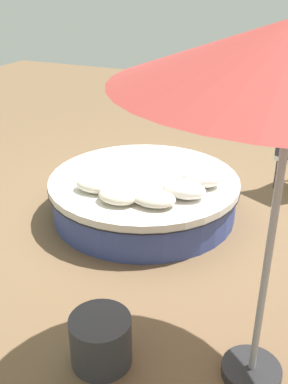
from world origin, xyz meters
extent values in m
plane|color=brown|center=(0.00, 0.00, 0.00)|extent=(16.00, 16.00, 0.00)
cylinder|color=#38478C|center=(0.00, 0.00, 0.19)|extent=(2.20, 2.20, 0.38)
cylinder|color=black|center=(0.00, 0.00, 0.38)|extent=(2.28, 2.28, 0.02)
cylinder|color=silver|center=(0.00, 0.00, 0.43)|extent=(2.27, 2.27, 0.09)
ellipsoid|color=silver|center=(0.35, 0.55, 0.55)|extent=(0.46, 0.29, 0.16)
ellipsoid|color=beige|center=(0.00, 0.69, 0.55)|extent=(0.43, 0.31, 0.15)
ellipsoid|color=beige|center=(-0.36, 0.57, 0.55)|extent=(0.49, 0.36, 0.15)
ellipsoid|color=white|center=(-0.59, 0.29, 0.57)|extent=(0.49, 0.34, 0.19)
ellipsoid|color=white|center=(-0.69, -0.08, 0.58)|extent=(0.45, 0.37, 0.21)
cylinder|color=#333338|center=(-1.36, -1.36, 0.21)|extent=(0.04, 0.04, 0.42)
cylinder|color=#262628|center=(-1.72, 1.94, 0.04)|extent=(0.44, 0.44, 0.08)
cylinder|color=#99999E|center=(-1.72, 1.94, 1.24)|extent=(0.05, 0.05, 2.47)
cylinder|color=#333338|center=(-0.64, 2.26, 0.20)|extent=(0.47, 0.47, 0.40)
camera|label=1|loc=(-1.95, 4.41, 2.68)|focal=41.63mm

